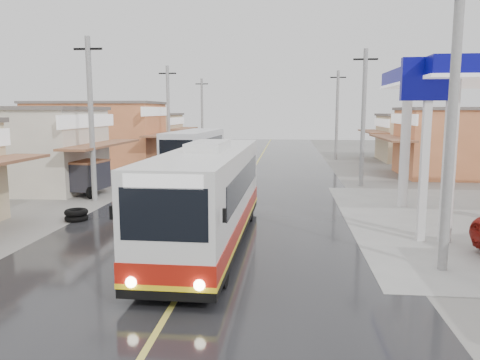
% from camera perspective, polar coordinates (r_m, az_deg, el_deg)
% --- Properties ---
extents(ground, '(120.00, 120.00, 0.00)m').
position_cam_1_polar(ground, '(14.19, -5.11, -9.96)').
color(ground, slate).
rests_on(ground, ground).
extents(road, '(12.00, 90.00, 0.02)m').
position_cam_1_polar(road, '(28.68, 0.55, -0.49)').
color(road, black).
rests_on(road, ground).
extents(centre_line, '(0.15, 90.00, 0.01)m').
position_cam_1_polar(centre_line, '(28.68, 0.55, -0.47)').
color(centre_line, '#D8CC4C').
rests_on(centre_line, road).
extents(shopfronts_left, '(11.00, 44.00, 5.20)m').
position_cam_1_polar(shopfronts_left, '(35.17, -20.56, 0.62)').
color(shopfronts_left, '#C7B788').
rests_on(shopfronts_left, ground).
extents(utility_poles_left, '(1.60, 50.00, 8.00)m').
position_cam_1_polar(utility_poles_left, '(31.07, -12.24, -0.01)').
color(utility_poles_left, gray).
rests_on(utility_poles_left, ground).
extents(utility_poles_right, '(1.60, 36.00, 8.00)m').
position_cam_1_polar(utility_poles_right, '(28.90, 14.51, -0.71)').
color(utility_poles_right, gray).
rests_on(utility_poles_right, ground).
extents(coach_bus, '(2.65, 11.10, 3.45)m').
position_cam_1_polar(coach_bus, '(15.64, -3.73, -1.90)').
color(coach_bus, silver).
rests_on(coach_bus, road).
extents(second_bus, '(2.98, 9.29, 3.04)m').
position_cam_1_polar(second_bus, '(33.40, -5.55, 3.56)').
color(second_bus, silver).
rests_on(second_bus, road).
extents(cyclist, '(1.19, 2.06, 2.10)m').
position_cam_1_polar(cyclist, '(21.15, -10.45, -1.99)').
color(cyclist, black).
rests_on(cyclist, ground).
extents(tricycle_near, '(1.85, 2.58, 1.85)m').
position_cam_1_polar(tricycle_near, '(26.11, -18.03, 0.53)').
color(tricycle_near, '#26262D').
rests_on(tricycle_near, ground).
extents(tyre_stack, '(0.95, 0.95, 0.49)m').
position_cam_1_polar(tyre_stack, '(20.32, -19.33, -4.05)').
color(tyre_stack, black).
rests_on(tyre_stack, ground).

